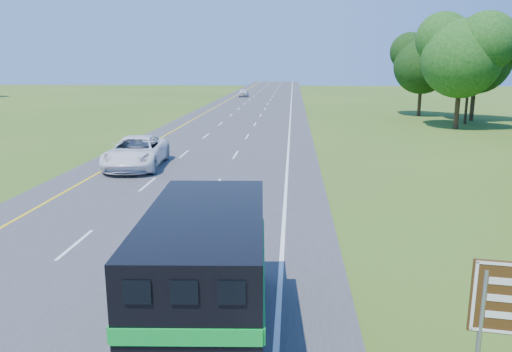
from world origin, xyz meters
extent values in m
cube|color=#38383A|center=(0.00, 50.00, 0.02)|extent=(15.00, 260.00, 0.04)
cube|color=yellow|center=(-5.50, 50.00, 0.04)|extent=(0.15, 260.00, 0.01)
cube|color=white|center=(5.50, 50.00, 0.04)|extent=(0.15, 260.00, 0.01)
cylinder|color=black|center=(2.83, 16.94, 0.56)|extent=(0.39, 1.05, 1.04)
cylinder|color=black|center=(4.81, 17.07, 0.56)|extent=(0.39, 1.05, 1.04)
cube|color=black|center=(4.01, 14.00, 0.67)|extent=(2.72, 7.65, 0.26)
cube|color=black|center=(3.83, 16.91, 1.70)|extent=(2.41, 1.83, 1.79)
cube|color=black|center=(3.77, 17.78, 2.17)|extent=(2.07, 0.18, 0.56)
cube|color=black|center=(4.05, 13.34, 2.10)|extent=(2.69, 5.59, 2.59)
cube|color=#089C2B|center=(4.22, 10.60, 2.23)|extent=(2.35, 0.18, 0.28)
cube|color=#089C2B|center=(2.85, 13.27, 2.23)|extent=(0.38, 5.45, 0.28)
cube|color=#089C2B|center=(5.24, 13.42, 2.23)|extent=(0.38, 5.45, 0.28)
cube|color=black|center=(3.51, 10.56, 2.97)|extent=(0.43, 0.06, 0.38)
cube|color=black|center=(4.22, 10.60, 2.97)|extent=(0.43, 0.06, 0.38)
cube|color=black|center=(4.92, 10.64, 2.97)|extent=(0.43, 0.06, 0.38)
imported|color=white|center=(-3.75, 33.34, 0.98)|extent=(3.62, 6.97, 1.88)
imported|color=silver|center=(-3.67, 99.61, 0.79)|extent=(1.88, 4.45, 1.50)
cylinder|color=gray|center=(9.24, 12.30, 1.38)|extent=(0.09, 0.09, 2.76)
camera|label=1|loc=(5.79, 3.84, 6.31)|focal=35.00mm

